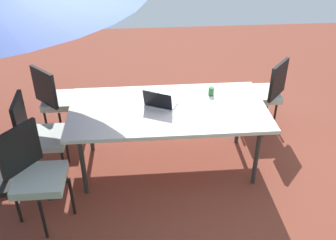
% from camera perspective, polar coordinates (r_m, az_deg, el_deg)
% --- Properties ---
extents(ground_plane, '(10.00, 10.00, 0.02)m').
position_cam_1_polar(ground_plane, '(4.57, 0.00, -6.71)').
color(ground_plane, brown).
extents(dining_table, '(2.12, 1.08, 0.77)m').
position_cam_1_polar(dining_table, '(4.15, 0.00, 1.24)').
color(dining_table, silver).
rests_on(dining_table, ground_plane).
extents(chair_northeast, '(0.58, 0.58, 0.98)m').
position_cam_1_polar(chair_northeast, '(3.80, -19.17, -7.25)').
color(chair_northeast, silver).
rests_on(chair_northeast, ground_plane).
extents(chair_southeast, '(0.59, 0.59, 0.98)m').
position_cam_1_polar(chair_southeast, '(4.98, -16.05, 3.19)').
color(chair_southeast, silver).
rests_on(chair_southeast, ground_plane).
extents(chair_east, '(0.47, 0.46, 0.98)m').
position_cam_1_polar(chair_east, '(4.33, -18.69, -1.91)').
color(chair_east, silver).
rests_on(chair_east, ground_plane).
extents(chair_southwest, '(0.59, 0.59, 0.98)m').
position_cam_1_polar(chair_southwest, '(5.10, 14.16, 4.17)').
color(chair_southwest, silver).
rests_on(chair_southwest, ground_plane).
extents(laptop, '(0.40, 0.36, 0.21)m').
position_cam_1_polar(laptop, '(4.13, -1.18, 2.59)').
color(laptop, '#B7B7BC').
rests_on(laptop, dining_table).
extents(cup, '(0.06, 0.06, 0.10)m').
position_cam_1_polar(cup, '(4.38, 6.39, 4.24)').
color(cup, '#286B33').
rests_on(cup, dining_table).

